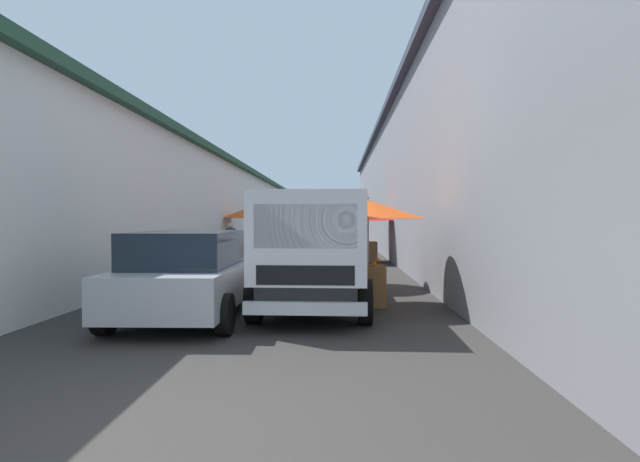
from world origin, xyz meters
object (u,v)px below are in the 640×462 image
fruit_stall_mid_lane (366,221)px  vendor_by_crates (231,240)px  fruit_stall_far_left (368,222)px  fruit_stall_near_right (247,218)px  parked_scooter (344,255)px  delivery_truck (312,255)px  hatchback_car (191,273)px  fruit_stall_near_left (343,221)px

fruit_stall_mid_lane → vendor_by_crates: size_ratio=1.75×
fruit_stall_mid_lane → fruit_stall_far_left: 9.57m
fruit_stall_near_right → parked_scooter: fruit_stall_near_right is taller
fruit_stall_far_left → delivery_truck: fruit_stall_far_left is taller
fruit_stall_far_left → parked_scooter: fruit_stall_far_left is taller
fruit_stall_mid_lane → vendor_by_crates: bearing=95.0°
hatchback_car → fruit_stall_mid_lane: bearing=-18.5°
hatchback_car → vendor_by_crates: size_ratio=2.57×
delivery_truck → parked_scooter: 8.38m
hatchback_car → delivery_truck: size_ratio=0.79×
delivery_truck → vendor_by_crates: (10.11, 3.67, -0.17)m
fruit_stall_near_left → hatchback_car: (-3.89, 2.63, -0.87)m
fruit_stall_mid_lane → fruit_stall_near_left: bearing=172.1°
hatchback_car → parked_scooter: size_ratio=2.33×
hatchback_car → vendor_by_crates: vendor_by_crates is taller
fruit_stall_far_left → delivery_truck: 1.53m
fruit_stall_mid_lane → vendor_by_crates: fruit_stall_mid_lane is taller
fruit_stall_far_left → hatchback_car: size_ratio=0.56×
fruit_stall_far_left → delivery_truck: size_ratio=0.45×
fruit_stall_near_right → fruit_stall_mid_lane: bearing=-111.2°
fruit_stall_far_left → fruit_stall_near_left: bearing=9.1°
fruit_stall_mid_lane → parked_scooter: size_ratio=1.58×
fruit_stall_near_left → delivery_truck: bearing=171.1°
fruit_stall_near_right → parked_scooter: 6.02m
fruit_stall_near_left → hatchback_car: fruit_stall_near_left is taller
fruit_stall_far_left → vendor_by_crates: fruit_stall_far_left is taller
fruit_stall_mid_lane → fruit_stall_near_right: bearing=68.8°
fruit_stall_near_right → parked_scooter: bearing=-135.3°
parked_scooter → hatchback_car: bearing=162.3°
fruit_stall_far_left → vendor_by_crates: size_ratio=1.44×
delivery_truck → vendor_by_crates: size_ratio=3.23×
fruit_stall_near_right → fruit_stall_far_left: (-11.50, -4.48, -0.13)m
fruit_stall_near_left → fruit_stall_near_right: (8.82, 4.05, 0.12)m
fruit_stall_near_left → delivery_truck: 3.78m
parked_scooter → fruit_stall_mid_lane: bearing=-21.3°
delivery_truck → parked_scooter: (8.33, -0.66, -0.59)m
fruit_stall_mid_lane → parked_scooter: (-2.24, 0.87, -1.13)m
delivery_truck → fruit_stall_mid_lane: bearing=-8.3°
fruit_stall_far_left → fruit_stall_near_right: bearing=21.3°
hatchback_car → delivery_truck: bearing=-84.5°
fruit_stall_mid_lane → fruit_stall_far_left: bearing=176.8°
parked_scooter → fruit_stall_far_left: bearing=-177.3°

